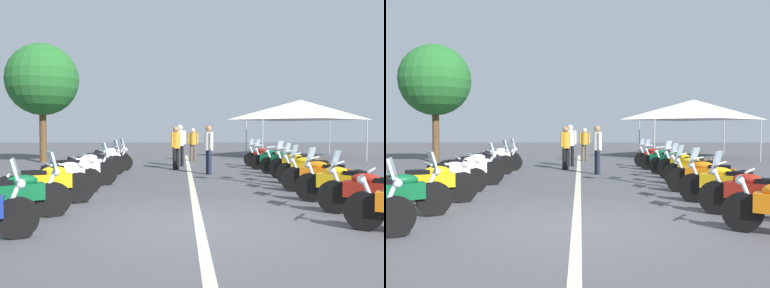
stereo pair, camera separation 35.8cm
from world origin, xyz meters
The scene contains 25 objects.
ground_plane centered at (0.00, 0.00, 0.00)m, with size 80.00×80.00×0.00m, color #4C4C51.
lane_centre_stripe centered at (5.39, 0.00, 0.00)m, with size 25.01×0.16×0.01m, color beige.
motorcycle_left_row_1 centered at (0.46, 3.26, 0.47)m, with size 1.20×1.84×1.21m.
motorcycle_left_row_2 centered at (1.92, 3.16, 0.47)m, with size 1.04×1.95×1.02m.
motorcycle_left_row_3 centered at (3.35, 3.22, 0.45)m, with size 1.14×1.82×0.99m.
motorcycle_left_row_4 centered at (4.75, 3.13, 0.48)m, with size 1.08×2.03×1.23m.
motorcycle_left_row_5 centered at (6.00, 3.31, 0.47)m, with size 1.13×1.96×1.02m.
motorcycle_left_row_6 centered at (7.51, 3.18, 0.48)m, with size 1.02×1.92×1.23m.
motorcycle_left_row_7 centered at (8.82, 3.15, 0.45)m, with size 1.01×1.99×0.99m.
motorcycle_left_row_8 centered at (10.37, 3.37, 0.46)m, with size 1.01×1.86×1.20m.
motorcycle_right_row_1 centered at (0.58, -3.24, 0.47)m, with size 1.28×1.86×1.21m.
motorcycle_right_row_2 centered at (1.83, -3.16, 0.47)m, with size 1.35×1.84×1.21m.
motorcycle_right_row_3 centered at (3.34, -3.24, 0.47)m, with size 1.19×1.99×1.21m.
motorcycle_right_row_4 centered at (4.79, -3.34, 0.46)m, with size 1.23×1.79×1.20m.
motorcycle_right_row_5 centered at (6.06, -3.40, 0.48)m, with size 1.45×1.71×1.23m.
motorcycle_right_row_6 centered at (7.37, -3.32, 0.45)m, with size 1.39×1.63×0.99m.
motorcycle_right_row_7 centered at (8.99, -3.26, 0.46)m, with size 1.22×1.80×1.19m.
motorcycle_right_row_8 centered at (10.32, -3.25, 0.46)m, with size 1.14×1.85×1.19m.
traffic_cone_0 centered at (7.63, -4.65, 0.29)m, with size 0.36×0.36×0.61m.
bystander_0 centered at (13.89, -0.29, 0.95)m, with size 0.32×0.53×1.63m.
bystander_1 centered at (9.46, 0.51, 1.00)m, with size 0.43×0.37×1.70m.
bystander_2 centered at (7.76, -0.67, 1.02)m, with size 0.51×0.32×1.73m.
bystander_3 centered at (10.86, 0.36, 1.05)m, with size 0.32×0.53×1.78m.
roadside_tree_0 centered at (13.02, 6.87, 3.91)m, with size 3.38×3.38×5.62m.
event_tent centered at (16.05, -6.30, 2.65)m, with size 5.77×5.77×3.20m.
Camera 2 is at (-6.90, -0.06, 1.64)m, focal length 38.91 mm.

